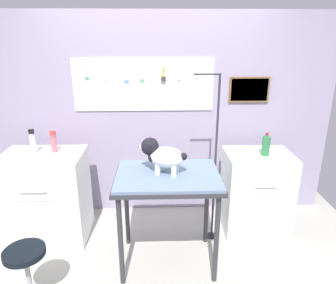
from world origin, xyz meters
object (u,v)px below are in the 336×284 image
Objects in this scene: grooming_arm at (214,167)px; stool at (26,261)px; cabinet_right at (256,192)px; soda_bottle at (266,145)px; dog at (162,155)px; shampoo_bottle at (33,143)px; grooming_table at (168,184)px; counter_left at (47,197)px.

grooming_arm is 1.82m from stool.
soda_bottle is (0.04, -0.04, 0.55)m from cabinet_right.
dog reaches higher than cabinet_right.
stool is 2.38m from soda_bottle.
cabinet_right is at bearing 0.57° from shampoo_bottle.
soda_bottle is (1.01, 0.47, 0.18)m from grooming_table.
counter_left is at bearing 177.51° from grooming_arm.
stool is at bearing -155.80° from grooming_table.
dog is 1.40m from counter_left.
dog reaches higher than grooming_table.
stool is (-1.10, -0.49, -0.39)m from grooming_table.
dog is 0.48× the size of cabinet_right.
grooming_table is 1.04× the size of cabinet_right.
dog is at bearing -147.26° from grooming_arm.
grooming_arm reaches higher than counter_left.
stool is at bearing -77.08° from shampoo_bottle.
grooming_table is 2.19× the size of dog.
grooming_arm reaches higher than soda_bottle.
grooming_arm is at bearing 28.39° from stool.
grooming_arm is 1.81m from shampoo_bottle.
counter_left is at bearing 160.84° from grooming_table.
cabinet_right reaches higher than stool.
dog is at bearing 26.07° from stool.
counter_left is at bearing 98.64° from stool.
cabinet_right is 3.71× the size of soda_bottle.
grooming_arm is at bearing 32.74° from dog.
shampoo_bottle is at bearing 159.72° from grooming_table.
grooming_table is 1.13m from soda_bottle.
grooming_arm is 1.85× the size of counter_left.
cabinet_right is (0.97, 0.51, -0.37)m from grooming_table.
grooming_table reaches higher than cabinet_right.
cabinet_right is 2.37m from shampoo_bottle.
counter_left is at bearing -179.03° from soda_bottle.
grooming_table is 3.87× the size of soda_bottle.
grooming_table is 1.26m from stool.
counter_left reaches higher than stool.
grooming_arm reaches higher than shampoo_bottle.
grooming_arm reaches higher than grooming_table.
dog is at bearing -157.06° from soda_bottle.
shampoo_bottle reaches higher than counter_left.
cabinet_right is at bearing 25.91° from stool.
grooming_table is at bearing -152.20° from cabinet_right.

